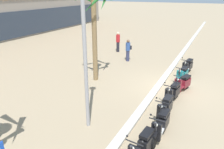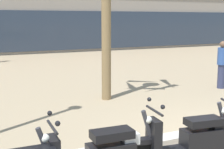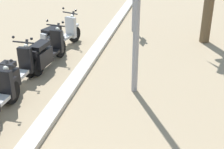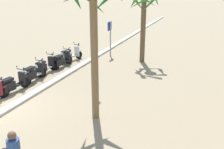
{
  "view_description": "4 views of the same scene",
  "coord_description": "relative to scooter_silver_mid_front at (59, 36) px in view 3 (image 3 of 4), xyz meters",
  "views": [
    {
      "loc": [
        -11.27,
        -2.05,
        5.01
      ],
      "look_at": [
        -1.8,
        2.71,
        0.9
      ],
      "focal_mm": 34.39,
      "sensor_mm": 36.0,
      "label": 1
    },
    {
      "loc": [
        -4.89,
        -4.49,
        2.42
      ],
      "look_at": [
        -1.31,
        3.04,
        0.98
      ],
      "focal_mm": 51.86,
      "sensor_mm": 36.0,
      "label": 2
    },
    {
      "loc": [
        1.57,
        3.03,
        3.78
      ],
      "look_at": [
        -4.0,
        1.79,
        0.96
      ],
      "focal_mm": 51.86,
      "sensor_mm": 36.0,
      "label": 3
    },
    {
      "loc": [
        8.18,
        8.67,
        5.4
      ],
      "look_at": [
        -3.48,
        3.93,
        0.92
      ],
      "focal_mm": 44.89,
      "sensor_mm": 36.0,
      "label": 4
    }
  ],
  "objects": [
    {
      "name": "scooter_silver_mid_front",
      "position": [
        0.0,
        0.0,
        0.0
      ],
      "size": [
        1.78,
        0.81,
        1.17
      ],
      "color": "black",
      "rests_on": "ground"
    },
    {
      "name": "scooter_black_last_in_row",
      "position": [
        2.77,
        -0.07,
        0.01
      ],
      "size": [
        1.86,
        0.56,
        1.17
      ],
      "color": "black",
      "rests_on": "ground"
    },
    {
      "name": "scooter_black_gap_after_mid",
      "position": [
        1.31,
        0.15,
        0.01
      ],
      "size": [
        1.82,
        0.56,
        1.17
      ],
      "color": "black",
      "rests_on": "ground"
    }
  ]
}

